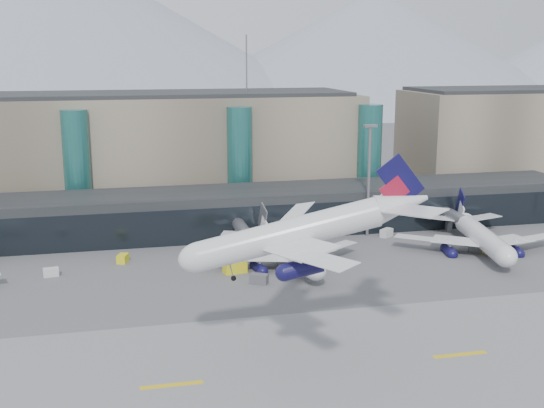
{
  "coord_description": "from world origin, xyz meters",
  "views": [
    {
      "loc": [
        -25.27,
        -95.13,
        41.27
      ],
      "look_at": [
        3.82,
        32.0,
        12.21
      ],
      "focal_mm": 45.0,
      "sensor_mm": 36.0,
      "label": 1
    }
  ],
  "objects": [
    {
      "name": "ground",
      "position": [
        0.0,
        0.0,
        0.0
      ],
      "size": [
        900.0,
        900.0,
        0.0
      ],
      "primitive_type": "plane",
      "color": "#515154",
      "rests_on": "ground"
    },
    {
      "name": "runway_strip",
      "position": [
        0.0,
        -15.0,
        0.02
      ],
      "size": [
        400.0,
        40.0,
        0.04
      ],
      "primitive_type": "cube",
      "color": "slate",
      "rests_on": "ground"
    },
    {
      "name": "runway_markings",
      "position": [
        -0.0,
        -15.0,
        0.05
      ],
      "size": [
        128.0,
        1.0,
        0.02
      ],
      "color": "gold",
      "rests_on": "ground"
    },
    {
      "name": "concourse",
      "position": [
        -0.02,
        57.73,
        4.97
      ],
      "size": [
        170.0,
        27.0,
        10.0
      ],
      "color": "black",
      "rests_on": "ground"
    },
    {
      "name": "terminal_main",
      "position": [
        -25.0,
        90.0,
        15.44
      ],
      "size": [
        130.0,
        30.0,
        31.0
      ],
      "color": "gray",
      "rests_on": "ground"
    },
    {
      "name": "terminal_east",
      "position": [
        95.0,
        90.0,
        15.44
      ],
      "size": [
        70.0,
        30.0,
        31.0
      ],
      "color": "gray",
      "rests_on": "ground"
    },
    {
      "name": "teal_towers",
      "position": [
        -14.99,
        74.01,
        14.01
      ],
      "size": [
        116.4,
        19.4,
        46.0
      ],
      "color": "#246763",
      "rests_on": "ground"
    },
    {
      "name": "mountain_ridge",
      "position": [
        15.97,
        380.0,
        45.74
      ],
      "size": [
        910.0,
        400.0,
        110.0
      ],
      "color": "gray",
      "rests_on": "ground"
    },
    {
      "name": "lightmast_mid",
      "position": [
        30.0,
        48.0,
        14.42
      ],
      "size": [
        3.0,
        1.2,
        25.6
      ],
      "color": "slate",
      "rests_on": "ground"
    },
    {
      "name": "hero_jet",
      "position": [
        -0.48,
        -11.3,
        19.38
      ],
      "size": [
        35.3,
        35.39,
        11.48
      ],
      "rotation": [
        0.0,
        -0.23,
        -0.12
      ],
      "color": "silver",
      "rests_on": "ground"
    },
    {
      "name": "jet_parked_mid",
      "position": [
        6.16,
        32.16,
        4.2
      ],
      "size": [
        34.13,
        34.21,
        11.1
      ],
      "rotation": [
        0.0,
        0.0,
        1.71
      ],
      "color": "silver",
      "rests_on": "ground"
    },
    {
      "name": "jet_parked_right",
      "position": [
        49.12,
        32.5,
        4.58
      ],
      "size": [
        36.88,
        37.58,
        12.11
      ],
      "rotation": [
        0.0,
        0.0,
        1.37
      ],
      "color": "silver",
      "rests_on": "ground"
    },
    {
      "name": "veh_a",
      "position": [
        -38.61,
        33.58,
        0.79
      ],
      "size": [
        3.0,
        1.96,
        1.58
      ],
      "primitive_type": "cube",
      "rotation": [
        0.0,
        0.0,
        0.14
      ],
      "color": "silver",
      "rests_on": "ground"
    },
    {
      "name": "veh_b",
      "position": [
        -25.27,
        39.36,
        0.83
      ],
      "size": [
        2.65,
        3.32,
        1.67
      ],
      "primitive_type": "cube",
      "rotation": [
        0.0,
        0.0,
        1.23
      ],
      "color": "yellow",
      "rests_on": "ground"
    },
    {
      "name": "veh_c",
      "position": [
        -1.21,
        20.69,
        0.9
      ],
      "size": [
        3.67,
        3.09,
        1.8
      ],
      "primitive_type": "cube",
      "rotation": [
        0.0,
        0.0,
        -0.52
      ],
      "color": "#4D4C51",
      "rests_on": "ground"
    },
    {
      "name": "veh_d",
      "position": [
        33.95,
        46.0,
        0.91
      ],
      "size": [
        3.58,
        3.29,
        1.82
      ],
      "primitive_type": "cube",
      "rotation": [
        0.0,
        0.0,
        0.65
      ],
      "color": "silver",
      "rests_on": "ground"
    },
    {
      "name": "veh_e",
      "position": [
        50.39,
        28.92,
        0.93
      ],
      "size": [
        3.77,
        3.01,
        1.87
      ],
      "primitive_type": "cube",
      "rotation": [
        0.0,
        0.0,
        0.4
      ],
      "color": "yellow",
      "rests_on": "ground"
    },
    {
      "name": "veh_g",
      "position": [
        14.13,
        41.85,
        0.71
      ],
      "size": [
        2.07,
        2.74,
        1.42
      ],
      "primitive_type": "cube",
      "rotation": [
        0.0,
        0.0,
        -1.27
      ],
      "color": "silver",
      "rests_on": "ground"
    },
    {
      "name": "veh_h",
      "position": [
        -4.42,
        27.91,
        1.2
      ],
      "size": [
        4.71,
        3.13,
        2.39
      ],
      "primitive_type": "cube",
      "rotation": [
        0.0,
        0.0,
        0.21
      ],
      "color": "yellow",
      "rests_on": "ground"
    }
  ]
}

